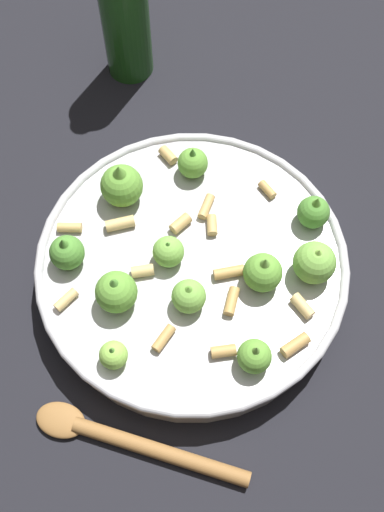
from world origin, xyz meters
The scene contains 4 objects.
ground_plane centered at (0.00, 0.00, 0.00)m, with size 2.40×2.40×0.00m, color black.
cooking_pan centered at (0.00, 0.00, 0.03)m, with size 0.34×0.34×0.11m.
olive_oil_bottle centered at (0.01, 0.33, 0.11)m, with size 0.06×0.06×0.25m.
wooden_spoon centered at (-0.12, -0.16, 0.01)m, with size 0.20×0.15×0.02m.
Camera 1 is at (-0.09, -0.28, 0.64)m, focal length 43.27 mm.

